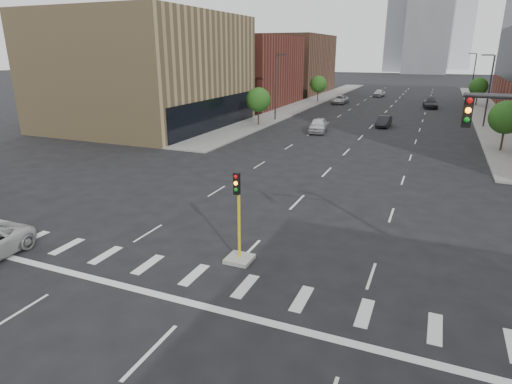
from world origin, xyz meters
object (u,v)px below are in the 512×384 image
Objects in this scene: car_near_left at (318,125)px; car_far_left at (340,100)px; median_traffic_signal at (239,243)px; car_deep_right at (430,104)px; car_mid_right at (384,122)px; car_distant at (379,93)px.

car_far_left is at bearing 88.86° from car_near_left.
median_traffic_signal is 64.88m from car_deep_right.
car_mid_right is at bearing -63.29° from car_far_left.
car_near_left is at bearing 98.97° from median_traffic_signal.
median_traffic_signal is 0.98× the size of car_distant.
car_near_left is 1.18× the size of car_mid_right.
car_deep_right is at bearing 84.28° from median_traffic_signal.
car_far_left is 17.08m from car_distant.
median_traffic_signal is 34.92m from car_near_left.
median_traffic_signal is 0.82× the size of car_deep_right.
car_far_left is 1.17× the size of car_distant.
car_far_left is at bearing 172.03° from car_deep_right.
median_traffic_signal reaches higher than car_distant.
car_distant is at bearing 80.24° from car_near_left.
car_deep_right is (6.47, 64.55, -0.19)m from median_traffic_signal.
car_near_left reaches higher than car_far_left.
median_traffic_signal is at bearing -102.19° from car_deep_right.
car_mid_right is 0.94× the size of car_distant.
car_deep_right reaches higher than car_distant.
car_mid_right is 0.79× the size of car_deep_right.
car_mid_right is (1.50, 41.57, -0.27)m from median_traffic_signal.
car_deep_right is at bearing -49.97° from car_distant.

